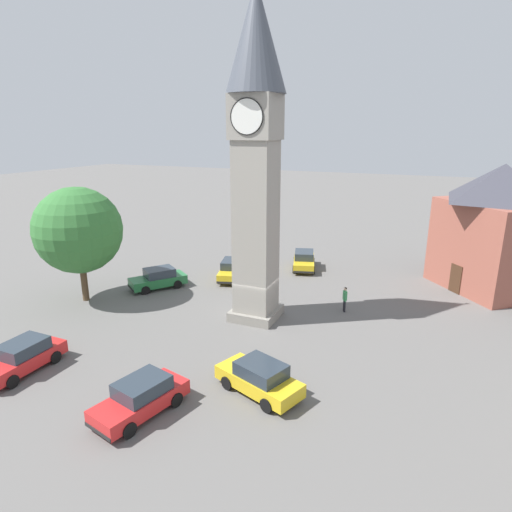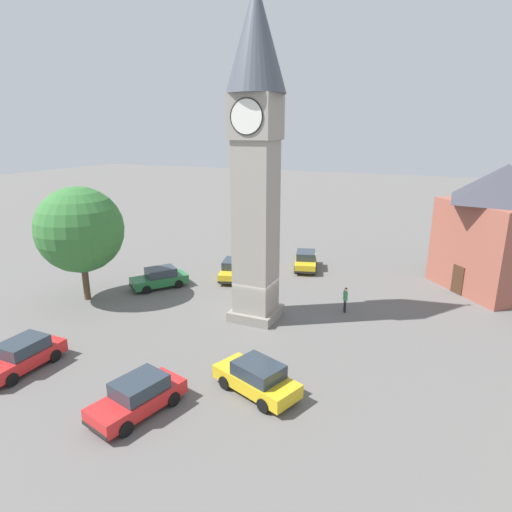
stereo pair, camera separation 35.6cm
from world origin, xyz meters
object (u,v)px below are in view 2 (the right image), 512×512
Objects in this scene: car_white_side at (138,396)px; building_shop_left at (499,228)px; car_silver_kerb at (233,269)px; pedestrian at (345,298)px; car_black_far at (306,260)px; tree at (80,230)px; car_blue_kerb at (160,278)px; car_red_corner at (22,355)px; clock_tower at (256,134)px; car_green_alley at (257,378)px.

car_white_side is 0.46× the size of building_shop_left.
car_silver_kerb is 10.16m from pedestrian.
car_white_side is at bearing -91.11° from car_black_far.
pedestrian reaches higher than car_black_far.
car_white_side is (4.13, -17.02, 0.00)m from car_silver_kerb.
car_silver_kerb is 1.00× the size of car_black_far.
car_silver_kerb is 0.46× the size of building_shop_left.
pedestrian is 18.33m from tree.
car_blue_kerb and car_red_corner have the same top height.
car_blue_kerb is 15.31m from car_white_side.
car_blue_kerb is at bearing -134.45° from car_black_far.
car_blue_kerb is at bearing -135.03° from car_silver_kerb.
car_blue_kerb is 25.14m from building_shop_left.
building_shop_left is at bearing 16.59° from car_silver_kerb.
car_white_side is at bearing -37.46° from tree.
car_silver_kerb is at bearing -163.41° from building_shop_left.
pedestrian is at bearing -17.30° from car_silver_kerb.
car_white_side is 21.75m from car_black_far.
car_white_side is (-0.59, -10.86, -10.54)m from clock_tower.
clock_tower is 4.36× the size of car_black_far.
car_blue_kerb is 0.45× the size of building_shop_left.
car_black_far is 18.10m from tree.
car_green_alley is at bearing -65.84° from clock_tower.
car_green_alley is at bearing -98.48° from pedestrian.
car_green_alley is (11.46, 2.86, 0.00)m from car_red_corner.
car_blue_kerb is at bearing 167.22° from clock_tower.
clock_tower is 4.39× the size of car_white_side.
tree is at bearing 142.54° from car_white_side.
car_red_corner is (0.80, -12.43, 0.00)m from car_blue_kerb.
clock_tower is at bearing 9.39° from tree.
car_green_alley is (3.39, -7.55, -10.54)m from clock_tower.
car_red_corner and car_white_side have the same top height.
building_shop_left reaches higher than car_white_side.
tree is (-17.13, -5.15, 4.01)m from pedestrian.
tree is (-7.43, -8.17, 4.26)m from car_silver_kerb.
clock_tower is 4.36× the size of car_silver_kerb.
clock_tower is 4.47× the size of car_blue_kerb.
car_black_far is (-0.17, 10.88, -10.54)m from clock_tower.
car_silver_kerb is at bearing 120.60° from car_green_alley.
pedestrian is at bearing -56.36° from car_black_far.
car_black_far and car_green_alley have the same top height.
car_black_far is at bearing 47.10° from tree.
clock_tower reaches higher than car_white_side.
car_silver_kerb is 17.52m from car_white_side.
pedestrian reaches higher than car_blue_kerb.
car_red_corner is 11.81m from car_green_alley.
tree reaches higher than car_white_side.
clock_tower is 13.09m from car_silver_kerb.
car_red_corner is 22.71m from car_black_far.
car_red_corner and car_black_far have the same top height.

